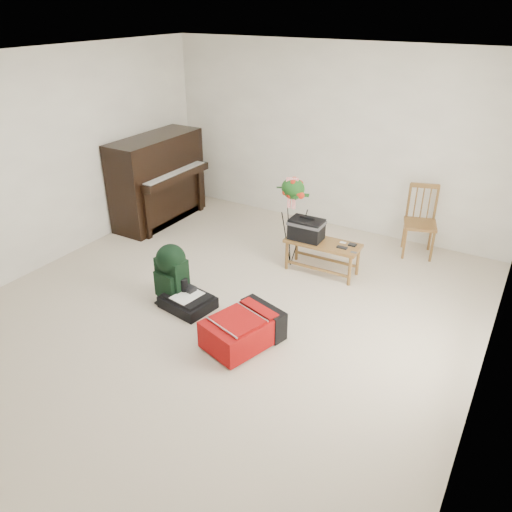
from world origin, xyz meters
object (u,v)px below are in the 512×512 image
Objects in this scene: piano at (159,181)px; black_duffel at (188,301)px; flower_stand at (292,223)px; bench at (312,233)px; red_suitcase at (246,327)px; green_backpack at (171,270)px; dining_chair at (421,222)px.

piano reaches higher than black_duffel.
black_duffel is at bearing -125.30° from flower_stand.
red_suitcase is (0.08, -1.63, -0.32)m from bench.
piano reaches higher than green_backpack.
piano reaches higher than dining_chair.
green_backpack is at bearing -127.25° from bench.
dining_chair reaches higher than red_suitcase.
red_suitcase is 1.27× the size of green_backpack.
dining_chair is 1.56× the size of black_duffel.
red_suitcase is at bearing -35.60° from piano.
flower_stand is (-0.25, -0.03, 0.09)m from bench.
black_duffel is at bearing -5.69° from green_backpack.
piano reaches higher than red_suitcase.
piano is at bearing 161.03° from red_suitcase.
black_duffel is 1.58m from flower_stand.
piano is 2.28× the size of green_backpack.
green_backpack is (-1.00, -1.39, -0.12)m from bench.
piano is 1.29× the size of flower_stand.
piano is 2.59m from bench.
bench is 0.77× the size of flower_stand.
flower_stand is (0.51, 1.41, 0.49)m from black_duffel.
green_backpack is at bearing 176.30° from black_duffel.
dining_chair reaches higher than green_backpack.
dining_chair is 3.20m from green_backpack.
flower_stand is (-0.33, 1.60, 0.41)m from red_suitcase.
piano is at bearing 172.51° from bench.
black_duffel is 0.88× the size of green_backpack.
red_suitcase is at bearing -3.62° from black_duffel.
bench is 1.72m from green_backpack.
bench is at bearing 70.97° from black_duffel.
flower_stand reaches higher than green_backpack.
dining_chair is at bearing 45.94° from bench.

